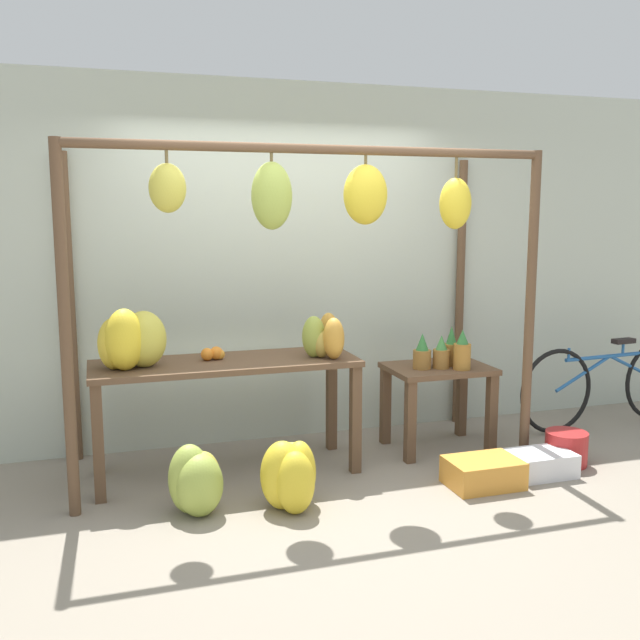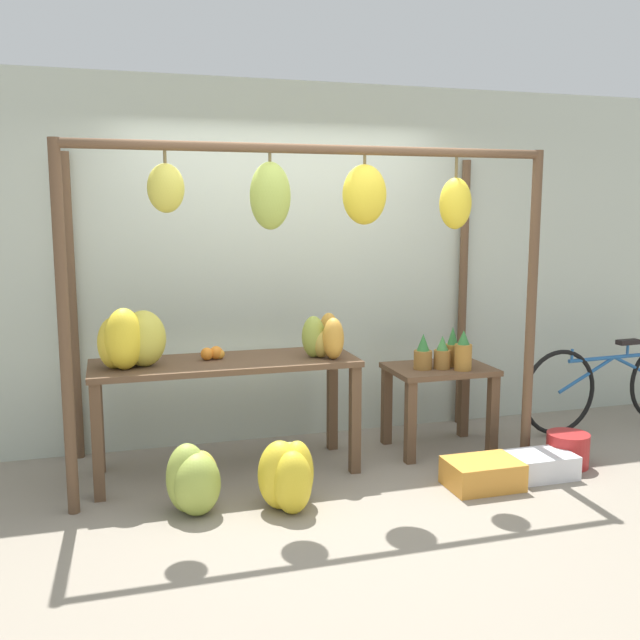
% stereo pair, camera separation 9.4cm
% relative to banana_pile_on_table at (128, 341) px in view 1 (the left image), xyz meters
% --- Properties ---
extents(ground_plane, '(20.00, 20.00, 0.00)m').
position_rel_banana_pile_on_table_xyz_m(ground_plane, '(1.20, -0.67, -0.98)').
color(ground_plane, gray).
extents(shop_wall_back, '(8.00, 0.08, 2.80)m').
position_rel_banana_pile_on_table_xyz_m(shop_wall_back, '(1.20, 0.74, 0.42)').
color(shop_wall_back, '#B7C1B2').
rests_on(shop_wall_back, ground_plane).
extents(stall_awning, '(3.20, 1.19, 2.23)m').
position_rel_banana_pile_on_table_xyz_m(stall_awning, '(1.22, -0.21, 0.69)').
color(stall_awning, brown).
rests_on(stall_awning, ground_plane).
extents(display_table_main, '(1.81, 0.62, 0.80)m').
position_rel_banana_pile_on_table_xyz_m(display_table_main, '(0.64, 0.04, -0.30)').
color(display_table_main, brown).
rests_on(display_table_main, ground_plane).
extents(display_table_side, '(0.77, 0.56, 0.65)m').
position_rel_banana_pile_on_table_xyz_m(display_table_side, '(2.28, 0.07, -0.49)').
color(display_table_side, brown).
rests_on(display_table_side, ground_plane).
extents(banana_pile_on_table, '(0.48, 0.42, 0.40)m').
position_rel_banana_pile_on_table_xyz_m(banana_pile_on_table, '(0.00, 0.00, 0.00)').
color(banana_pile_on_table, gold).
rests_on(banana_pile_on_table, display_table_main).
extents(orange_pile, '(0.17, 0.11, 0.09)m').
position_rel_banana_pile_on_table_xyz_m(orange_pile, '(0.57, 0.09, -0.14)').
color(orange_pile, orange).
rests_on(orange_pile, display_table_main).
extents(pineapple_cluster, '(0.40, 0.27, 0.30)m').
position_rel_banana_pile_on_table_xyz_m(pineapple_cluster, '(2.29, -0.00, -0.22)').
color(pineapple_cluster, '#A3702D').
rests_on(pineapple_cluster, display_table_side).
extents(banana_pile_ground_left, '(0.38, 0.37, 0.43)m').
position_rel_banana_pile_on_table_xyz_m(banana_pile_ground_left, '(0.35, -0.58, -0.79)').
color(banana_pile_ground_left, gold).
rests_on(banana_pile_ground_left, ground_plane).
extents(banana_pile_ground_right, '(0.42, 0.50, 0.43)m').
position_rel_banana_pile_on_table_xyz_m(banana_pile_ground_right, '(0.91, -0.66, -0.78)').
color(banana_pile_ground_right, yellow).
rests_on(banana_pile_ground_right, ground_plane).
extents(fruit_crate_white, '(0.48, 0.34, 0.18)m').
position_rel_banana_pile_on_table_xyz_m(fruit_crate_white, '(2.22, -0.72, -0.89)').
color(fruit_crate_white, orange).
rests_on(fruit_crate_white, ground_plane).
extents(blue_bucket, '(0.30, 0.30, 0.24)m').
position_rel_banana_pile_on_table_xyz_m(blue_bucket, '(3.01, -0.54, -0.86)').
color(blue_bucket, '#AD2323').
rests_on(blue_bucket, ground_plane).
extents(parked_bicycle, '(1.80, 0.17, 0.75)m').
position_rel_banana_pile_on_table_xyz_m(parked_bicycle, '(3.92, 0.15, -0.61)').
color(parked_bicycle, black).
rests_on(parked_bicycle, ground_plane).
extents(papaya_pile, '(0.36, 0.41, 0.29)m').
position_rel_banana_pile_on_table_xyz_m(papaya_pile, '(1.33, -0.04, -0.04)').
color(papaya_pile, '#93A33D').
rests_on(papaya_pile, display_table_main).
extents(fruit_crate_purple, '(0.43, 0.31, 0.17)m').
position_rel_banana_pile_on_table_xyz_m(fruit_crate_purple, '(2.71, -0.66, -0.90)').
color(fruit_crate_purple, silver).
rests_on(fruit_crate_purple, ground_plane).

